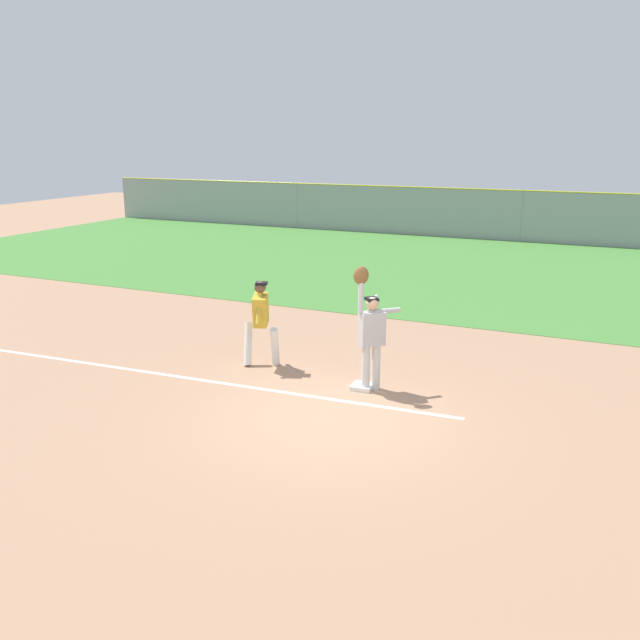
{
  "coord_description": "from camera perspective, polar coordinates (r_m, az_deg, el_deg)",
  "views": [
    {
      "loc": [
        4.03,
        -9.24,
        4.43
      ],
      "look_at": [
        -1.03,
        1.92,
        1.05
      ],
      "focal_mm": 37.55,
      "sensor_mm": 36.0,
      "label": 1
    }
  ],
  "objects": [
    {
      "name": "outfield_fence",
      "position": [
        30.33,
        16.8,
        8.49
      ],
      "size": [
        43.1,
        0.08,
        2.21
      ],
      "color": "#93999E",
      "rests_on": "ground_plane"
    },
    {
      "name": "runner",
      "position": [
        13.15,
        -5.07,
        0.22
      ],
      "size": [
        0.87,
        0.82,
        1.72
      ],
      "rotation": [
        0.0,
        0.0,
        0.36
      ],
      "color": "white",
      "rests_on": "ground_plane"
    },
    {
      "name": "parked_car_silver",
      "position": [
        33.41,
        24.56,
        7.6
      ],
      "size": [
        4.54,
        2.41,
        1.25
      ],
      "rotation": [
        0.0,
        0.0,
        0.08
      ],
      "color": "#B7B7BC",
      "rests_on": "ground_plane"
    },
    {
      "name": "chalk_foul_line",
      "position": [
        13.38,
        -14.08,
        -4.38
      ],
      "size": [
        11.99,
        0.73,
        0.01
      ],
      "primitive_type": "cube",
      "rotation": [
        0.0,
        0.0,
        0.05
      ],
      "color": "white",
      "rests_on": "ground_plane"
    },
    {
      "name": "parked_car_green",
      "position": [
        38.02,
        -3.21,
        9.74
      ],
      "size": [
        4.44,
        2.2,
        1.25
      ],
      "rotation": [
        0.0,
        0.0,
        0.02
      ],
      "color": "#1E6B33",
      "rests_on": "ground_plane"
    },
    {
      "name": "parked_car_red",
      "position": [
        35.64,
        5.23,
        9.32
      ],
      "size": [
        4.59,
        2.51,
        1.25
      ],
      "rotation": [
        0.0,
        0.0,
        -0.11
      ],
      "color": "#B21E1E",
      "rests_on": "ground_plane"
    },
    {
      "name": "ground_plane",
      "position": [
        11.01,
        0.77,
        -8.32
      ],
      "size": [
        67.75,
        67.75,
        0.0
      ],
      "primitive_type": "plane",
      "color": "tan"
    },
    {
      "name": "first_base",
      "position": [
        12.21,
        3.63,
        -5.68
      ],
      "size": [
        0.4,
        0.4,
        0.08
      ],
      "primitive_type": "cube",
      "rotation": [
        0.0,
        0.0,
        0.05
      ],
      "color": "white",
      "rests_on": "ground_plane"
    },
    {
      "name": "fielder",
      "position": [
        11.83,
        4.34,
        -0.88
      ],
      "size": [
        0.73,
        0.69,
        2.28
      ],
      "rotation": [
        0.0,
        0.0,
        2.32
      ],
      "color": "silver",
      "rests_on": "ground_plane"
    },
    {
      "name": "baseball",
      "position": [
        11.92,
        4.82,
        2.0
      ],
      "size": [
        0.07,
        0.07,
        0.07
      ],
      "primitive_type": "sphere",
      "color": "white"
    },
    {
      "name": "parked_car_white",
      "position": [
        34.03,
        14.08,
        8.64
      ],
      "size": [
        4.43,
        2.18,
        1.25
      ],
      "rotation": [
        0.0,
        0.0,
        0.02
      ],
      "color": "white",
      "rests_on": "ground_plane"
    },
    {
      "name": "outfield_grass",
      "position": [
        23.44,
        14.09,
        4.08
      ],
      "size": [
        43.02,
        14.43,
        0.01
      ],
      "primitive_type": "cube",
      "color": "#478438",
      "rests_on": "ground_plane"
    }
  ]
}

